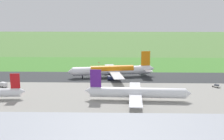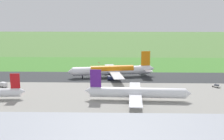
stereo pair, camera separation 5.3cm
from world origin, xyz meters
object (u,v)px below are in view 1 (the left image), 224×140
(airliner_main, at_px, (113,70))
(service_truck_baggage, at_px, (3,84))
(no_stopping_sign, at_px, (99,64))
(service_car_followme, at_px, (216,86))
(traffic_cone_orange, at_px, (92,66))
(airliner_parked_mid, at_px, (137,92))

(airliner_main, xyz_separation_m, service_truck_baggage, (58.50, 24.90, -2.95))
(no_stopping_sign, bearing_deg, service_car_followme, 139.19)
(airliner_main, height_order, no_stopping_sign, airliner_main)
(airliner_main, height_order, traffic_cone_orange, airliner_main)
(airliner_main, xyz_separation_m, no_stopping_sign, (11.02, -35.21, -2.64))
(airliner_main, xyz_separation_m, airliner_parked_mid, (-12.06, 46.75, -0.48))
(airliner_parked_mid, xyz_separation_m, no_stopping_sign, (23.08, -81.95, -2.15))
(airliner_parked_mid, xyz_separation_m, service_car_followme, (-43.99, -24.04, -3.03))
(service_truck_baggage, bearing_deg, no_stopping_sign, -128.30)
(airliner_parked_mid, height_order, no_stopping_sign, airliner_parked_mid)
(service_truck_baggage, bearing_deg, service_car_followme, -178.90)
(service_truck_baggage, bearing_deg, airliner_parked_mid, 162.80)
(airliner_main, bearing_deg, service_truck_baggage, 23.06)
(airliner_main, relative_size, service_car_followme, 12.56)
(airliner_main, bearing_deg, airliner_parked_mid, 104.47)
(airliner_main, relative_size, no_stopping_sign, 18.53)
(airliner_main, distance_m, airliner_parked_mid, 48.28)
(airliner_parked_mid, distance_m, traffic_cone_orange, 85.41)
(no_stopping_sign, bearing_deg, airliner_main, 107.38)
(service_truck_baggage, bearing_deg, traffic_cone_orange, -125.75)
(airliner_parked_mid, xyz_separation_m, service_truck_baggage, (70.56, -21.85, -2.47))
(no_stopping_sign, height_order, traffic_cone_orange, no_stopping_sign)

